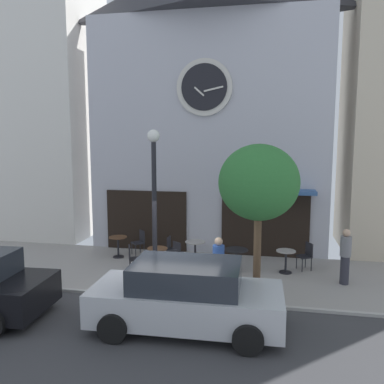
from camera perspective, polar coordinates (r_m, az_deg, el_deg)
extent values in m
cube|color=gray|center=(13.22, -0.71, -11.43)|extent=(26.13, 4.65, 0.05)
cube|color=#38383A|center=(8.16, -10.07, -24.54)|extent=(26.13, 6.97, 0.05)
cube|color=#A8A5A0|center=(11.10, -3.27, -14.93)|extent=(26.13, 0.12, 0.08)
cube|color=#B2B2BC|center=(15.80, 2.44, 8.14)|extent=(9.03, 2.16, 8.85)
cylinder|color=beige|center=(14.79, 1.78, 14.72)|extent=(2.03, 0.10, 2.03)
cylinder|color=black|center=(14.73, 1.74, 14.75)|extent=(1.66, 0.04, 1.66)
cube|color=beige|center=(14.70, 1.03, 14.16)|extent=(0.38, 0.03, 0.35)
cube|color=beige|center=(14.63, 3.09, 14.50)|extent=(0.71, 0.03, 0.21)
cube|color=black|center=(15.56, -6.54, -4.04)|extent=(3.16, 0.10, 2.30)
cube|color=black|center=(14.84, 10.37, -4.70)|extent=(3.16, 0.10, 2.30)
cube|color=#33568C|center=(14.31, 11.56, 0.09)|extent=(2.89, 0.90, 0.12)
cube|color=silver|center=(19.58, -21.40, 12.00)|extent=(5.34, 3.92, 11.89)
cylinder|color=black|center=(12.25, -5.26, -12.02)|extent=(0.32, 0.32, 0.36)
cylinder|color=black|center=(11.74, -5.38, -3.18)|extent=(0.14, 0.14, 4.19)
sphere|color=white|center=(11.53, -5.52, 8.00)|extent=(0.36, 0.36, 0.36)
cylinder|color=brown|center=(10.88, 9.28, -8.91)|extent=(0.20, 0.20, 2.43)
ellipsoid|color=#2D7033|center=(10.49, 9.51, 1.36)|extent=(2.10, 1.89, 2.00)
cylinder|color=black|center=(14.88, -10.50, -7.75)|extent=(0.07, 0.07, 0.74)
cylinder|color=black|center=(14.98, -10.46, -9.07)|extent=(0.40, 0.40, 0.03)
cylinder|color=brown|center=(14.79, -10.53, -6.36)|extent=(0.65, 0.65, 0.03)
cylinder|color=black|center=(13.37, -4.95, -9.52)|extent=(0.07, 0.07, 0.71)
cylinder|color=black|center=(13.47, -4.94, -10.90)|extent=(0.40, 0.40, 0.03)
cylinder|color=brown|center=(13.27, -4.97, -8.06)|extent=(0.67, 0.67, 0.03)
cylinder|color=black|center=(14.08, 0.46, -8.56)|extent=(0.07, 0.07, 0.72)
cylinder|color=black|center=(14.19, 0.46, -9.90)|extent=(0.40, 0.40, 0.03)
cylinder|color=gray|center=(13.99, 0.46, -7.14)|extent=(0.70, 0.70, 0.03)
cylinder|color=black|center=(13.24, 6.28, -9.70)|extent=(0.07, 0.07, 0.72)
cylinder|color=black|center=(13.35, 6.26, -11.10)|extent=(0.40, 0.40, 0.03)
cylinder|color=black|center=(13.14, 6.30, -8.21)|extent=(0.78, 0.78, 0.03)
cylinder|color=black|center=(13.36, 13.24, -9.69)|extent=(0.07, 0.07, 0.72)
cylinder|color=black|center=(13.47, 13.19, -11.09)|extent=(0.40, 0.40, 0.03)
cylinder|color=gray|center=(13.26, 13.29, -8.20)|extent=(0.62, 0.62, 0.03)
cube|color=black|center=(13.77, 15.72, -8.86)|extent=(0.54, 0.54, 0.04)
cube|color=black|center=(13.80, 16.39, -7.87)|extent=(0.22, 0.35, 0.45)
cylinder|color=black|center=(13.88, 14.70, -9.66)|extent=(0.03, 0.03, 0.45)
cylinder|color=black|center=(13.61, 15.47, -10.04)|extent=(0.03, 0.03, 0.45)
cylinder|color=black|center=(14.06, 15.89, -9.48)|extent=(0.03, 0.03, 0.45)
cylinder|color=black|center=(13.79, 16.68, -9.85)|extent=(0.03, 0.03, 0.45)
cube|color=black|center=(12.68, -3.17, -10.01)|extent=(0.56, 0.56, 0.04)
cube|color=black|center=(12.46, -2.86, -9.26)|extent=(0.33, 0.26, 0.45)
cylinder|color=black|center=(12.96, -2.74, -10.66)|extent=(0.03, 0.03, 0.45)
cylinder|color=black|center=(12.84, -4.16, -10.85)|extent=(0.03, 0.03, 0.45)
cylinder|color=black|center=(12.67, -2.14, -11.10)|extent=(0.03, 0.03, 0.45)
cylinder|color=black|center=(12.54, -3.60, -11.30)|extent=(0.03, 0.03, 0.45)
cube|color=black|center=(14.06, -2.61, -8.22)|extent=(0.41, 0.41, 0.04)
cube|color=black|center=(14.05, -3.33, -7.29)|extent=(0.05, 0.38, 0.45)
cylinder|color=black|center=(13.93, -2.11, -9.34)|extent=(0.03, 0.03, 0.45)
cylinder|color=black|center=(14.24, -1.76, -8.95)|extent=(0.03, 0.03, 0.45)
cylinder|color=black|center=(14.01, -3.47, -9.24)|extent=(0.03, 0.03, 0.45)
cylinder|color=black|center=(14.33, -3.09, -8.86)|extent=(0.03, 0.03, 0.45)
cube|color=black|center=(13.15, -8.11, -9.43)|extent=(0.52, 0.52, 0.04)
cube|color=black|center=(13.08, -8.92, -8.51)|extent=(0.19, 0.37, 0.45)
cylinder|color=black|center=(13.07, -7.28, -10.56)|extent=(0.03, 0.03, 0.45)
cylinder|color=black|center=(13.39, -7.40, -10.10)|extent=(0.03, 0.03, 0.45)
cylinder|color=black|center=(13.05, -8.80, -10.62)|extent=(0.03, 0.03, 0.45)
cylinder|color=black|center=(13.37, -8.88, -10.16)|extent=(0.03, 0.03, 0.45)
cube|color=black|center=(13.52, -1.56, -8.87)|extent=(0.56, 0.56, 0.04)
cube|color=black|center=(13.35, -2.17, -8.09)|extent=(0.32, 0.27, 0.45)
cylinder|color=black|center=(13.56, -0.53, -9.81)|extent=(0.03, 0.03, 0.45)
cylinder|color=black|center=(13.81, -1.44, -9.49)|extent=(0.03, 0.03, 0.45)
cylinder|color=black|center=(13.36, -1.67, -10.09)|extent=(0.03, 0.03, 0.45)
cylinder|color=black|center=(13.61, -2.57, -9.75)|extent=(0.03, 0.03, 0.45)
cube|color=black|center=(15.06, -7.75, -7.20)|extent=(0.57, 0.57, 0.04)
cube|color=black|center=(15.07, -7.14, -6.29)|extent=(0.29, 0.30, 0.45)
cylinder|color=black|center=(15.20, -8.59, -7.96)|extent=(0.03, 0.03, 0.45)
cylinder|color=black|center=(14.90, -8.05, -8.27)|extent=(0.03, 0.03, 0.45)
cylinder|color=black|center=(15.33, -7.42, -7.79)|extent=(0.03, 0.03, 0.45)
cylinder|color=black|center=(15.04, -6.86, -8.10)|extent=(0.03, 0.03, 0.45)
cylinder|color=#2D2D38|center=(11.14, 3.76, -12.71)|extent=(0.29, 0.29, 0.85)
cylinder|color=#3359B2|center=(10.91, 3.80, -9.14)|extent=(0.35, 0.35, 0.60)
sphere|color=tan|center=(10.80, 3.82, -7.06)|extent=(0.22, 0.22, 0.22)
cylinder|color=#2D2D38|center=(12.87, 20.96, -10.38)|extent=(0.33, 0.33, 0.85)
cylinder|color=slate|center=(12.67, 21.12, -7.25)|extent=(0.41, 0.41, 0.60)
sphere|color=tan|center=(12.58, 21.21, -5.45)|extent=(0.22, 0.22, 0.22)
cylinder|color=black|center=(11.52, -21.39, -13.11)|extent=(0.65, 0.25, 0.64)
cube|color=#B7BABF|center=(9.39, -0.80, -15.60)|extent=(4.35, 1.91, 0.75)
cube|color=#262B33|center=(9.15, -0.81, -11.83)|extent=(2.45, 1.65, 0.60)
cylinder|color=black|center=(8.57, 8.00, -20.14)|extent=(0.65, 0.24, 0.64)
cylinder|color=black|center=(10.19, 8.34, -15.42)|extent=(0.65, 0.24, 0.64)
cylinder|color=black|center=(9.08, -11.24, -18.53)|extent=(0.65, 0.24, 0.64)
cylinder|color=black|center=(10.63, -7.66, -14.42)|extent=(0.65, 0.24, 0.64)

